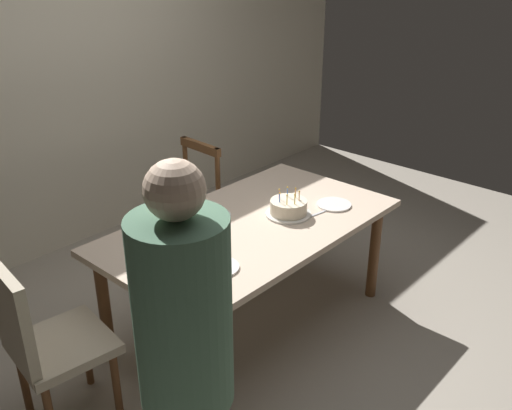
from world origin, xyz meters
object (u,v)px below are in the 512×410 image
Objects in this scene: plate_far_side at (213,216)px; dining_table at (250,234)px; plate_near_celebrant at (218,267)px; birthday_cake at (288,208)px; chair_upholstered at (43,339)px; person_celebrant at (186,362)px; chair_spindle_back at (185,212)px; plate_near_guest at (334,204)px.

dining_table is at bearing -68.40° from plate_far_side.
plate_near_celebrant reaches higher than dining_table.
birthday_cake is 0.29× the size of chair_upholstered.
person_celebrant reaches higher than plate_near_celebrant.
dining_table is at bearing 24.67° from plate_near_celebrant.
plate_far_side is 0.23× the size of chair_upholstered.
dining_table is at bearing -103.18° from chair_spindle_back.
birthday_cake is 0.33m from plate_near_guest.
plate_near_celebrant is at bearing -25.85° from chair_upholstered.
birthday_cake is (0.24, -0.10, 0.12)m from dining_table.
chair_upholstered is (-1.82, 0.38, -0.19)m from plate_near_guest.
plate_near_guest is (0.30, -0.13, -0.04)m from birthday_cake.
birthday_cake reaches higher than plate_near_celebrant.
birthday_cake reaches higher than dining_table.
person_celebrant is at bearing -152.98° from birthday_cake.
plate_near_guest is 1.14m from chair_spindle_back.
chair_spindle_back is at bearing 56.82° from plate_near_celebrant.
plate_far_side is (0.40, 0.45, 0.00)m from plate_near_celebrant.
plate_near_guest is (0.63, -0.45, 0.00)m from plate_far_side.
birthday_cake is 0.46m from plate_far_side.
plate_near_guest is 0.23× the size of chair_upholstered.
person_celebrant reaches higher than chair_spindle_back.
plate_near_celebrant is at bearing 180.00° from plate_near_guest.
plate_near_celebrant is at bearing -123.18° from chair_spindle_back.
birthday_cake is at bearing -87.29° from chair_spindle_back.
plate_far_side is 1.62m from person_celebrant.
chair_spindle_back is at bearing 76.82° from dining_table.
plate_near_celebrant is 1.28m from chair_spindle_back.
plate_near_guest is at bearing -11.89° from chair_upholstered.
birthday_cake reaches higher than plate_far_side.
plate_far_side is 1.21m from chair_upholstered.
chair_upholstered is at bearing 154.15° from plate_near_celebrant.
plate_near_guest is at bearing -22.87° from birthday_cake.
person_celebrant reaches higher than plate_near_guest.
plate_far_side and plate_near_guest have the same top height.
plate_near_guest is 1.87m from chair_upholstered.
birthday_cake is at bearing 157.13° from plate_near_guest.
chair_upholstered is 0.57× the size of person_celebrant.
person_celebrant reaches higher than plate_far_side.
plate_near_guest is 0.23× the size of chair_spindle_back.
chair_spindle_back reaches higher than birthday_cake.
chair_spindle_back is at bearing 108.24° from plate_near_guest.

